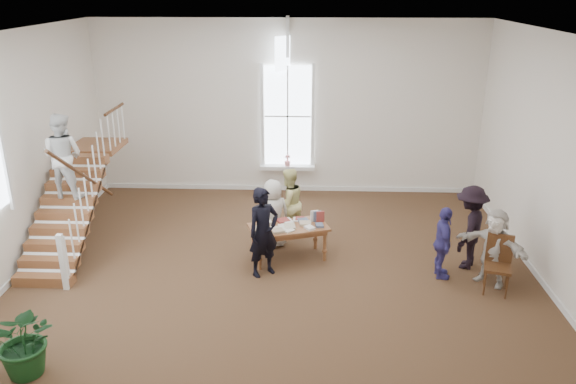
{
  "coord_description": "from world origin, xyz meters",
  "views": [
    {
      "loc": [
        0.59,
        -9.85,
        5.31
      ],
      "look_at": [
        0.17,
        0.4,
        1.47
      ],
      "focal_mm": 35.0,
      "sensor_mm": 36.0,
      "label": 1
    }
  ],
  "objects_px": {
    "woman_cluster_a": "(443,243)",
    "police_officer": "(263,232)",
    "woman_cluster_b": "(470,227)",
    "person_yellow": "(288,203)",
    "woman_cluster_c": "(494,247)",
    "floor_plant": "(25,341)",
    "side_chair": "(498,260)",
    "library_table": "(288,230)",
    "elderly_woman": "(273,214)"
  },
  "relations": [
    {
      "from": "police_officer",
      "to": "person_yellow",
      "type": "distance_m",
      "value": 1.8
    },
    {
      "from": "person_yellow",
      "to": "woman_cluster_a",
      "type": "distance_m",
      "value": 3.45
    },
    {
      "from": "library_table",
      "to": "side_chair",
      "type": "xyz_separation_m",
      "value": [
        3.85,
        -1.07,
        -0.05
      ]
    },
    {
      "from": "person_yellow",
      "to": "woman_cluster_b",
      "type": "xyz_separation_m",
      "value": [
        3.58,
        -1.28,
        0.06
      ]
    },
    {
      "from": "police_officer",
      "to": "floor_plant",
      "type": "distance_m",
      "value": 4.42
    },
    {
      "from": "library_table",
      "to": "police_officer",
      "type": "bearing_deg",
      "value": -142.76
    },
    {
      "from": "woman_cluster_a",
      "to": "woman_cluster_c",
      "type": "distance_m",
      "value": 0.9
    },
    {
      "from": "police_officer",
      "to": "woman_cluster_b",
      "type": "xyz_separation_m",
      "value": [
        3.98,
        0.47,
        -0.04
      ]
    },
    {
      "from": "woman_cluster_b",
      "to": "side_chair",
      "type": "relative_size",
      "value": 1.58
    },
    {
      "from": "library_table",
      "to": "side_chair",
      "type": "bearing_deg",
      "value": -34.13
    },
    {
      "from": "police_officer",
      "to": "elderly_woman",
      "type": "distance_m",
      "value": 1.26
    },
    {
      "from": "person_yellow",
      "to": "woman_cluster_c",
      "type": "relative_size",
      "value": 1.06
    },
    {
      "from": "woman_cluster_a",
      "to": "floor_plant",
      "type": "relative_size",
      "value": 1.28
    },
    {
      "from": "woman_cluster_a",
      "to": "police_officer",
      "type": "bearing_deg",
      "value": 92.27
    },
    {
      "from": "woman_cluster_a",
      "to": "woman_cluster_b",
      "type": "relative_size",
      "value": 0.85
    },
    {
      "from": "elderly_woman",
      "to": "woman_cluster_b",
      "type": "bearing_deg",
      "value": 142.15
    },
    {
      "from": "person_yellow",
      "to": "woman_cluster_b",
      "type": "relative_size",
      "value": 0.93
    },
    {
      "from": "police_officer",
      "to": "woman_cluster_a",
      "type": "relative_size",
      "value": 1.24
    },
    {
      "from": "woman_cluster_b",
      "to": "floor_plant",
      "type": "distance_m",
      "value": 7.97
    },
    {
      "from": "woman_cluster_c",
      "to": "side_chair",
      "type": "relative_size",
      "value": 1.39
    },
    {
      "from": "elderly_woman",
      "to": "side_chair",
      "type": "xyz_separation_m",
      "value": [
        4.19,
        -1.68,
        -0.14
      ]
    },
    {
      "from": "elderly_woman",
      "to": "police_officer",
      "type": "bearing_deg",
      "value": 58.93
    },
    {
      "from": "library_table",
      "to": "woman_cluster_b",
      "type": "height_order",
      "value": "woman_cluster_b"
    },
    {
      "from": "police_officer",
      "to": "side_chair",
      "type": "xyz_separation_m",
      "value": [
        4.29,
        -0.43,
        -0.28
      ]
    },
    {
      "from": "library_table",
      "to": "floor_plant",
      "type": "distance_m",
      "value": 5.18
    },
    {
      "from": "police_officer",
      "to": "woman_cluster_a",
      "type": "bearing_deg",
      "value": -36.71
    },
    {
      "from": "elderly_woman",
      "to": "woman_cluster_a",
      "type": "distance_m",
      "value": 3.51
    },
    {
      "from": "elderly_woman",
      "to": "side_chair",
      "type": "bearing_deg",
      "value": 131.72
    },
    {
      "from": "elderly_woman",
      "to": "person_yellow",
      "type": "height_order",
      "value": "person_yellow"
    },
    {
      "from": "police_officer",
      "to": "woman_cluster_c",
      "type": "bearing_deg",
      "value": -39.47
    },
    {
      "from": "woman_cluster_c",
      "to": "side_chair",
      "type": "xyz_separation_m",
      "value": [
        0.03,
        -0.25,
        -0.14
      ]
    },
    {
      "from": "woman_cluster_a",
      "to": "woman_cluster_b",
      "type": "distance_m",
      "value": 0.76
    },
    {
      "from": "police_officer",
      "to": "floor_plant",
      "type": "relative_size",
      "value": 1.58
    },
    {
      "from": "elderly_woman",
      "to": "floor_plant",
      "type": "bearing_deg",
      "value": 26.84
    },
    {
      "from": "library_table",
      "to": "police_officer",
      "type": "height_order",
      "value": "police_officer"
    },
    {
      "from": "library_table",
      "to": "floor_plant",
      "type": "xyz_separation_m",
      "value": [
        -3.58,
        -3.74,
        -0.09
      ]
    },
    {
      "from": "person_yellow",
      "to": "side_chair",
      "type": "distance_m",
      "value": 4.46
    },
    {
      "from": "woman_cluster_b",
      "to": "side_chair",
      "type": "xyz_separation_m",
      "value": [
        0.31,
        -0.9,
        -0.24
      ]
    },
    {
      "from": "police_officer",
      "to": "elderly_woman",
      "type": "xyz_separation_m",
      "value": [
        0.1,
        1.25,
        -0.14
      ]
    },
    {
      "from": "woman_cluster_c",
      "to": "person_yellow",
      "type": "bearing_deg",
      "value": -164.11
    },
    {
      "from": "woman_cluster_a",
      "to": "side_chair",
      "type": "xyz_separation_m",
      "value": [
        0.91,
        -0.45,
        -0.11
      ]
    },
    {
      "from": "woman_cluster_c",
      "to": "elderly_woman",
      "type": "bearing_deg",
      "value": -156.52
    },
    {
      "from": "library_table",
      "to": "side_chair",
      "type": "distance_m",
      "value": 4.0
    },
    {
      "from": "police_officer",
      "to": "woman_cluster_b",
      "type": "relative_size",
      "value": 1.05
    },
    {
      "from": "woman_cluster_a",
      "to": "floor_plant",
      "type": "height_order",
      "value": "woman_cluster_a"
    },
    {
      "from": "person_yellow",
      "to": "floor_plant",
      "type": "xyz_separation_m",
      "value": [
        -3.53,
        -4.85,
        -0.23
      ]
    },
    {
      "from": "elderly_woman",
      "to": "woman_cluster_a",
      "type": "bearing_deg",
      "value": 132.98
    },
    {
      "from": "woman_cluster_a",
      "to": "woman_cluster_c",
      "type": "bearing_deg",
      "value": -100.86
    },
    {
      "from": "floor_plant",
      "to": "side_chair",
      "type": "relative_size",
      "value": 1.04
    },
    {
      "from": "police_officer",
      "to": "woman_cluster_b",
      "type": "bearing_deg",
      "value": -30.32
    }
  ]
}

